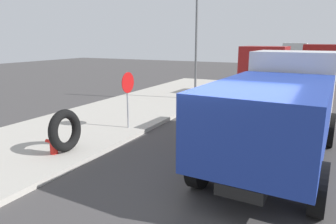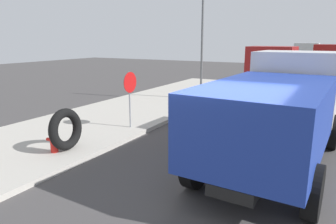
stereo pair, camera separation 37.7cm
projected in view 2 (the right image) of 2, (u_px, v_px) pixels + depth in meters
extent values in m
plane|color=#423F3F|center=(222.00, 195.00, 6.87)|extent=(80.00, 80.00, 0.00)
cube|color=#ADA89E|center=(29.00, 145.00, 9.93)|extent=(36.00, 5.00, 0.15)
cylinder|color=red|center=(54.00, 143.00, 9.00)|extent=(0.21, 0.21, 0.57)
sphere|color=red|center=(53.00, 131.00, 8.92)|extent=(0.25, 0.25, 0.25)
cylinder|color=red|center=(58.00, 142.00, 8.89)|extent=(0.10, 0.17, 0.10)
cylinder|color=red|center=(49.00, 140.00, 9.08)|extent=(0.10, 0.17, 0.10)
cylinder|color=red|center=(59.00, 144.00, 8.91)|extent=(0.12, 0.17, 0.12)
torus|color=black|center=(66.00, 129.00, 9.13)|extent=(1.27, 0.45, 1.27)
cylinder|color=gray|center=(130.00, 100.00, 11.43)|extent=(0.06, 0.06, 2.08)
cylinder|color=red|center=(130.00, 82.00, 11.26)|extent=(0.76, 0.02, 0.76)
cube|color=#1E3899|center=(267.00, 117.00, 7.25)|extent=(4.90, 2.70, 1.60)
cube|color=silver|center=(295.00, 85.00, 10.17)|extent=(2.10, 2.58, 2.20)
cube|color=black|center=(275.00, 142.00, 8.37)|extent=(7.03, 1.20, 0.24)
cylinder|color=black|center=(254.00, 121.00, 10.95)|extent=(1.11, 0.35, 1.10)
cylinder|color=black|center=(333.00, 132.00, 9.67)|extent=(1.11, 0.35, 1.10)
cylinder|color=black|center=(195.00, 165.00, 7.13)|extent=(1.11, 0.35, 1.10)
cylinder|color=black|center=(313.00, 192.00, 5.86)|extent=(1.11, 0.35, 1.10)
cube|color=orange|center=(284.00, 67.00, 20.79)|extent=(4.91, 2.72, 1.60)
cube|color=maroon|center=(271.00, 66.00, 17.74)|extent=(2.11, 2.59, 2.20)
cube|color=black|center=(279.00, 82.00, 20.09)|extent=(7.03, 1.22, 0.24)
cylinder|color=black|center=(292.00, 90.00, 17.57)|extent=(1.11, 0.35, 1.10)
cylinder|color=black|center=(249.00, 87.00, 18.85)|extent=(1.11, 0.35, 1.10)
cylinder|color=black|center=(305.00, 81.00, 21.38)|extent=(1.11, 0.35, 1.10)
cylinder|color=black|center=(269.00, 79.00, 22.66)|extent=(1.11, 0.35, 1.10)
cube|color=#237033|center=(332.00, 60.00, 28.08)|extent=(4.85, 2.60, 1.60)
cube|color=maroon|center=(330.00, 58.00, 24.99)|extent=(2.05, 2.54, 2.20)
cube|color=black|center=(330.00, 71.00, 27.37)|extent=(7.02, 1.05, 0.24)
cylinder|color=black|center=(312.00, 74.00, 26.08)|extent=(1.11, 0.32, 1.10)
cylinder|color=black|center=(317.00, 69.00, 29.94)|extent=(1.11, 0.32, 1.10)
cube|color=slate|center=(309.00, 54.00, 37.96)|extent=(4.82, 2.53, 1.60)
cube|color=silver|center=(306.00, 53.00, 34.84)|extent=(2.02, 2.51, 2.20)
cube|color=black|center=(307.00, 63.00, 37.24)|extent=(7.01, 0.95, 0.24)
cylinder|color=black|center=(317.00, 65.00, 34.72)|extent=(1.10, 0.31, 1.10)
cylinder|color=black|center=(294.00, 64.00, 35.91)|extent=(1.10, 0.31, 1.10)
cylinder|color=black|center=(320.00, 63.00, 38.61)|extent=(1.10, 0.31, 1.10)
cylinder|color=black|center=(299.00, 62.00, 39.81)|extent=(1.10, 0.31, 1.10)
cylinder|color=#595B5E|center=(202.00, 47.00, 16.61)|extent=(0.12, 0.12, 5.71)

